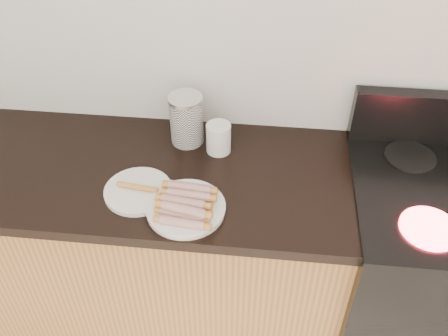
# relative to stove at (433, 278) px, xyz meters

# --- Properties ---
(wall_back) EXTENTS (4.00, 0.04, 2.60)m
(wall_back) POSITION_rel_stove_xyz_m (-0.78, 0.32, 0.84)
(wall_back) COLOR silver
(wall_back) RESTS_ON ground
(cabinet_base) EXTENTS (2.20, 0.59, 0.86)m
(cabinet_base) POSITION_rel_stove_xyz_m (-1.48, 0.01, -0.03)
(cabinet_base) COLOR #A26D34
(cabinet_base) RESTS_ON floor
(counter_slab) EXTENTS (2.20, 0.62, 0.04)m
(counter_slab) POSITION_rel_stove_xyz_m (-1.48, 0.01, 0.42)
(counter_slab) COLOR black
(counter_slab) RESTS_ON cabinet_base
(stove) EXTENTS (0.76, 0.65, 0.91)m
(stove) POSITION_rel_stove_xyz_m (0.00, 0.00, 0.00)
(stove) COLOR black
(stove) RESTS_ON floor
(burner_near_left) EXTENTS (0.18, 0.18, 0.01)m
(burner_near_left) POSITION_rel_stove_xyz_m (-0.17, -0.17, 0.46)
(burner_near_left) COLOR #FF1E2D
(burner_near_left) RESTS_ON stove
(burner_far_left) EXTENTS (0.18, 0.18, 0.01)m
(burner_far_left) POSITION_rel_stove_xyz_m (-0.17, 0.17, 0.46)
(burner_far_left) COLOR black
(burner_far_left) RESTS_ON stove
(main_plate) EXTENTS (0.31, 0.31, 0.02)m
(main_plate) POSITION_rel_stove_xyz_m (-0.92, -0.16, 0.45)
(main_plate) COLOR white
(main_plate) RESTS_ON counter_slab
(side_plate) EXTENTS (0.29, 0.29, 0.02)m
(side_plate) POSITION_rel_stove_xyz_m (-1.09, -0.10, 0.45)
(side_plate) COLOR white
(side_plate) RESTS_ON counter_slab
(hotdog_pile) EXTENTS (0.14, 0.21, 0.05)m
(hotdog_pile) POSITION_rel_stove_xyz_m (-0.92, -0.16, 0.49)
(hotdog_pile) COLOR maroon
(hotdog_pile) RESTS_ON main_plate
(plain_sausages) EXTENTS (0.13, 0.04, 0.02)m
(plain_sausages) POSITION_rel_stove_xyz_m (-1.09, -0.10, 0.47)
(plain_sausages) COLOR #C7552E
(plain_sausages) RESTS_ON side_plate
(canister) EXTENTS (0.12, 0.12, 0.19)m
(canister) POSITION_rel_stove_xyz_m (-0.98, 0.20, 0.54)
(canister) COLOR silver
(canister) RESTS_ON counter_slab
(mug) EXTENTS (0.11, 0.11, 0.11)m
(mug) POSITION_rel_stove_xyz_m (-0.85, 0.15, 0.50)
(mug) COLOR white
(mug) RESTS_ON counter_slab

